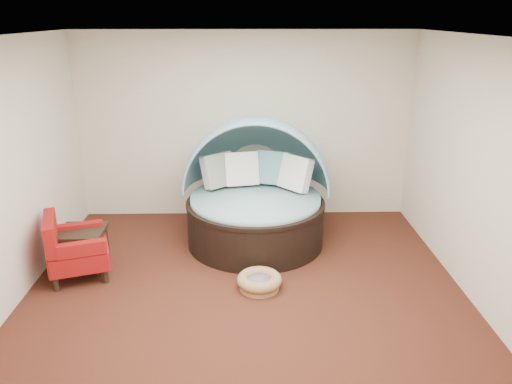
{
  "coord_description": "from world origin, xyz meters",
  "views": [
    {
      "loc": [
        0.01,
        -4.91,
        3.0
      ],
      "look_at": [
        0.13,
        0.6,
        1.03
      ],
      "focal_mm": 35.0,
      "sensor_mm": 36.0,
      "label": 1
    }
  ],
  "objects_px": {
    "canopy_daybed": "(256,186)",
    "side_table": "(83,243)",
    "pet_basket": "(259,281)",
    "red_armchair": "(73,249)"
  },
  "relations": [
    {
      "from": "canopy_daybed",
      "to": "side_table",
      "type": "distance_m",
      "value": 2.34
    },
    {
      "from": "pet_basket",
      "to": "red_armchair",
      "type": "relative_size",
      "value": 0.79
    },
    {
      "from": "canopy_daybed",
      "to": "pet_basket",
      "type": "xyz_separation_m",
      "value": [
        0.01,
        -1.36,
        -0.7
      ]
    },
    {
      "from": "pet_basket",
      "to": "side_table",
      "type": "relative_size",
      "value": 1.27
    },
    {
      "from": "side_table",
      "to": "canopy_daybed",
      "type": "bearing_deg",
      "value": 20.5
    },
    {
      "from": "red_armchair",
      "to": "side_table",
      "type": "xyz_separation_m",
      "value": [
        0.05,
        0.22,
        -0.04
      ]
    },
    {
      "from": "canopy_daybed",
      "to": "side_table",
      "type": "xyz_separation_m",
      "value": [
        -2.15,
        -0.8,
        -0.46
      ]
    },
    {
      "from": "pet_basket",
      "to": "canopy_daybed",
      "type": "bearing_deg",
      "value": 90.53
    },
    {
      "from": "pet_basket",
      "to": "red_armchair",
      "type": "xyz_separation_m",
      "value": [
        -2.21,
        0.33,
        0.28
      ]
    },
    {
      "from": "red_armchair",
      "to": "side_table",
      "type": "bearing_deg",
      "value": 58.66
    }
  ]
}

